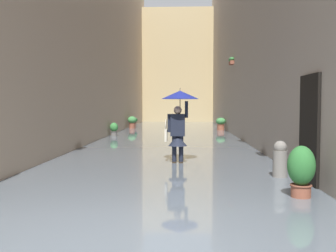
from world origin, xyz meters
TOP-DOWN VIEW (x-y plane):
  - ground_plane at (0.00, -14.67)m, footprint 73.35×73.35m
  - flood_water at (0.00, -14.67)m, footprint 6.98×35.34m
  - building_facade_left at (-3.99, -14.67)m, footprint 2.04×33.34m
  - building_facade_right at (3.99, -14.67)m, footprint 2.04×33.34m
  - building_facade_far at (0.00, -30.24)m, footprint 9.78×1.80m
  - person_wading at (-0.48, -5.64)m, footprint 1.00×1.00m
  - potted_plant_mid_left at (-2.57, -1.88)m, footprint 0.46×0.46m
  - potted_plant_mid_right at (2.72, -20.02)m, footprint 0.55×0.55m
  - potted_plant_near_right at (2.84, -21.33)m, footprint 0.61×0.61m
  - potted_plant_far_right at (2.83, -14.23)m, footprint 0.40×0.40m
  - potted_plant_near_left at (-2.78, -18.58)m, footprint 0.57×0.57m
  - mooring_bollard at (-2.66, -3.69)m, footprint 0.31×0.31m

SIDE VIEW (x-z plane):
  - ground_plane at x=0.00m, z-range 0.00..0.00m
  - flood_water at x=0.00m, z-range 0.00..0.07m
  - potted_plant_far_right at x=2.83m, z-range 0.04..0.75m
  - mooring_bollard at x=-2.66m, z-range 0.00..0.84m
  - potted_plant_near_right at x=2.84m, z-range 0.07..0.81m
  - potted_plant_near_left at x=-2.78m, z-range 0.05..0.86m
  - potted_plant_mid_right at x=2.72m, z-range 0.08..0.92m
  - potted_plant_mid_left at x=-2.57m, z-range 0.05..0.98m
  - person_wading at x=-0.48m, z-range 0.39..2.43m
  - building_facade_far at x=0.00m, z-range 0.00..9.98m
  - building_facade_left at x=-3.99m, z-range 0.00..11.24m
  - building_facade_right at x=3.99m, z-range 0.00..11.33m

